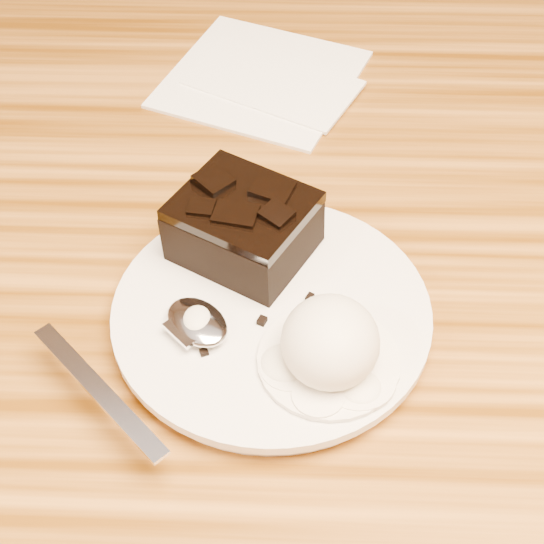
{
  "coord_description": "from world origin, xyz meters",
  "views": [
    {
      "loc": [
        -0.07,
        -0.36,
        1.18
      ],
      "look_at": [
        -0.08,
        -0.0,
        0.79
      ],
      "focal_mm": 56.81,
      "sensor_mm": 36.0,
      "label": 1
    }
  ],
  "objects_px": {
    "spoon": "(197,324)",
    "napkin": "(261,77)",
    "brownie": "(244,230)",
    "plate": "(271,317)",
    "ice_cream_scoop": "(330,342)"
  },
  "relations": [
    {
      "from": "plate",
      "to": "brownie",
      "type": "xyz_separation_m",
      "value": [
        -0.02,
        0.05,
        0.03
      ]
    },
    {
      "from": "brownie",
      "to": "napkin",
      "type": "distance_m",
      "value": 0.22
    },
    {
      "from": "plate",
      "to": "spoon",
      "type": "distance_m",
      "value": 0.05
    },
    {
      "from": "ice_cream_scoop",
      "to": "spoon",
      "type": "xyz_separation_m",
      "value": [
        -0.08,
        0.02,
        -0.02
      ]
    },
    {
      "from": "plate",
      "to": "napkin",
      "type": "xyz_separation_m",
      "value": [
        -0.02,
        0.27,
        -0.01
      ]
    },
    {
      "from": "spoon",
      "to": "napkin",
      "type": "height_order",
      "value": "spoon"
    },
    {
      "from": "plate",
      "to": "spoon",
      "type": "bearing_deg",
      "value": -158.44
    },
    {
      "from": "ice_cream_scoop",
      "to": "spoon",
      "type": "distance_m",
      "value": 0.08
    },
    {
      "from": "brownie",
      "to": "napkin",
      "type": "bearing_deg",
      "value": 89.37
    },
    {
      "from": "spoon",
      "to": "napkin",
      "type": "xyz_separation_m",
      "value": [
        0.03,
        0.29,
        -0.02
      ]
    },
    {
      "from": "plate",
      "to": "brownie",
      "type": "relative_size",
      "value": 2.46
    },
    {
      "from": "brownie",
      "to": "spoon",
      "type": "distance_m",
      "value": 0.07
    },
    {
      "from": "ice_cream_scoop",
      "to": "plate",
      "type": "bearing_deg",
      "value": 130.82
    },
    {
      "from": "napkin",
      "to": "spoon",
      "type": "bearing_deg",
      "value": -95.44
    },
    {
      "from": "plate",
      "to": "ice_cream_scoop",
      "type": "bearing_deg",
      "value": -49.18
    }
  ]
}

